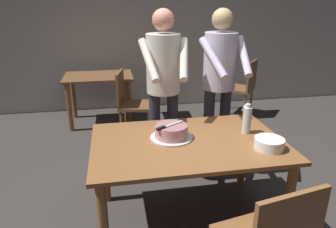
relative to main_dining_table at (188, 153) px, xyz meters
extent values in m
plane|color=#383330|center=(0.00, 0.00, -0.64)|extent=(14.00, 14.00, 0.00)
cube|color=#BCB7AD|center=(0.00, 3.18, 0.71)|extent=(10.00, 0.12, 2.70)
cube|color=brown|center=(0.00, 0.00, 0.09)|extent=(1.49, 0.97, 0.03)
cylinder|color=brown|center=(-0.67, -0.41, -0.28)|extent=(0.07, 0.07, 0.72)
cylinder|color=brown|center=(0.67, -0.41, -0.28)|extent=(0.07, 0.07, 0.72)
cylinder|color=brown|center=(-0.67, 0.41, -0.28)|extent=(0.07, 0.07, 0.72)
cylinder|color=brown|center=(0.67, 0.41, -0.28)|extent=(0.07, 0.07, 0.72)
cylinder|color=silver|center=(-0.12, 0.08, 0.11)|extent=(0.34, 0.34, 0.01)
cylinder|color=#D18C93|center=(-0.12, 0.08, 0.16)|extent=(0.26, 0.26, 0.09)
cylinder|color=#926267|center=(-0.12, 0.08, 0.21)|extent=(0.25, 0.25, 0.01)
cube|color=silver|center=(-0.10, 0.09, 0.22)|extent=(0.18, 0.12, 0.00)
cube|color=black|center=(-0.21, 0.02, 0.22)|extent=(0.08, 0.06, 0.02)
cylinder|color=white|center=(0.56, -0.24, 0.11)|extent=(0.22, 0.22, 0.01)
cylinder|color=white|center=(0.56, -0.24, 0.12)|extent=(0.22, 0.22, 0.01)
cylinder|color=white|center=(0.56, -0.24, 0.13)|extent=(0.22, 0.22, 0.01)
cylinder|color=white|center=(0.56, -0.24, 0.14)|extent=(0.22, 0.22, 0.01)
cylinder|color=white|center=(0.56, -0.24, 0.15)|extent=(0.22, 0.22, 0.01)
cylinder|color=white|center=(0.56, -0.24, 0.16)|extent=(0.22, 0.22, 0.01)
cylinder|color=white|center=(0.56, -0.24, 0.17)|extent=(0.22, 0.22, 0.01)
cylinder|color=white|center=(0.56, -0.24, 0.18)|extent=(0.22, 0.22, 0.01)
cylinder|color=silver|center=(0.64, 0.40, 0.11)|extent=(0.07, 0.07, 0.00)
cylinder|color=silver|center=(0.64, 0.40, 0.15)|extent=(0.01, 0.01, 0.07)
cone|color=silver|center=(0.64, 0.40, 0.22)|extent=(0.08, 0.08, 0.07)
cylinder|color=silver|center=(0.51, 0.07, 0.22)|extent=(0.07, 0.07, 0.22)
cylinder|color=silver|center=(0.51, 0.07, 0.34)|extent=(0.04, 0.04, 0.03)
cylinder|color=#2D2D38|center=(0.02, 0.71, -0.17)|extent=(0.11, 0.11, 0.95)
cylinder|color=#2D2D38|center=(-0.16, 0.71, -0.17)|extent=(0.11, 0.11, 0.95)
cylinder|color=beige|center=(-0.07, 0.71, 0.58)|extent=(0.32, 0.32, 0.55)
sphere|color=tan|center=(-0.07, 0.71, 0.98)|extent=(0.20, 0.20, 0.20)
cylinder|color=beige|center=(0.08, 0.52, 0.65)|extent=(0.16, 0.42, 0.34)
cylinder|color=beige|center=(-0.23, 0.53, 0.65)|extent=(0.15, 0.42, 0.34)
cylinder|color=#2D2D38|center=(0.58, 0.74, -0.17)|extent=(0.11, 0.11, 0.95)
cylinder|color=#2D2D38|center=(0.40, 0.73, -0.17)|extent=(0.11, 0.11, 0.95)
cylinder|color=#B7ADC6|center=(0.49, 0.74, 0.58)|extent=(0.32, 0.32, 0.55)
sphere|color=tan|center=(0.49, 0.74, 0.98)|extent=(0.20, 0.20, 0.20)
cylinder|color=#B7ADC6|center=(0.67, 0.57, 0.65)|extent=(0.12, 0.42, 0.34)
cylinder|color=#B7ADC6|center=(0.35, 0.54, 0.65)|extent=(0.19, 0.42, 0.34)
cube|color=brown|center=(-0.76, 2.48, 0.08)|extent=(1.00, 0.70, 0.03)
cylinder|color=brown|center=(-1.18, 2.21, -0.29)|extent=(0.07, 0.07, 0.71)
cylinder|color=brown|center=(-0.33, 2.21, -0.29)|extent=(0.07, 0.07, 0.71)
cylinder|color=brown|center=(-1.18, 2.76, -0.29)|extent=(0.07, 0.07, 0.71)
cylinder|color=brown|center=(-0.33, 2.76, -0.29)|extent=(0.07, 0.07, 0.71)
cube|color=brown|center=(0.22, 2.53, -0.21)|extent=(0.46, 0.46, 0.04)
cylinder|color=brown|center=(0.05, 2.72, -0.44)|extent=(0.04, 0.04, 0.41)
cylinder|color=brown|center=(0.41, 2.70, -0.44)|extent=(0.04, 0.04, 0.41)
cylinder|color=brown|center=(0.03, 2.35, -0.44)|extent=(0.04, 0.04, 0.41)
cylinder|color=brown|center=(0.39, 2.33, -0.44)|extent=(0.04, 0.04, 0.41)
cube|color=brown|center=(0.21, 2.32, 0.03)|extent=(0.44, 0.05, 0.45)
cube|color=brown|center=(-0.26, 1.90, -0.21)|extent=(0.52, 0.52, 0.04)
cylinder|color=brown|center=(-0.04, 2.04, -0.44)|extent=(0.04, 0.04, 0.41)
cylinder|color=brown|center=(-0.12, 1.68, -0.44)|extent=(0.04, 0.04, 0.41)
cylinder|color=brown|center=(-0.40, 2.12, -0.44)|extent=(0.04, 0.04, 0.41)
cylinder|color=brown|center=(-0.47, 1.76, -0.44)|extent=(0.04, 0.04, 0.41)
cube|color=brown|center=(-0.46, 1.94, 0.03)|extent=(0.12, 0.44, 0.45)
cube|color=brown|center=(1.47, 2.47, -0.21)|extent=(0.62, 0.62, 0.04)
cylinder|color=brown|center=(1.21, 2.45, -0.44)|extent=(0.04, 0.04, 0.41)
cylinder|color=brown|center=(1.45, 2.73, -0.44)|extent=(0.04, 0.04, 0.41)
cylinder|color=brown|center=(1.49, 2.22, -0.44)|extent=(0.04, 0.04, 0.41)
cylinder|color=brown|center=(1.72, 2.49, -0.44)|extent=(0.04, 0.04, 0.41)
cube|color=brown|center=(1.62, 2.34, 0.03)|extent=(0.31, 0.35, 0.45)
camera|label=1|loc=(-0.55, -2.12, 1.13)|focal=32.86mm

